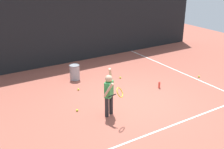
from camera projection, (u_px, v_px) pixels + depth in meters
ground_plane at (135, 101)px, 8.60m from camera, size 20.00×20.00×0.00m
court_line_baseline at (172, 126)px, 7.30m from camera, size 9.00×0.05×0.00m
court_line_sideline at (182, 73)px, 10.83m from camera, size 0.05×9.00×0.00m
back_fence_windscreen at (74, 27)px, 11.55m from camera, size 12.77×0.08×2.99m
fence_post_1 at (73, 25)px, 11.57m from camera, size 0.09×0.09×3.14m
fence_post_2 at (182, 12)px, 14.59m from camera, size 0.09×0.09×3.14m
tennis_player at (109, 92)px, 7.53m from camera, size 0.47×0.86×1.35m
ball_hopper at (75, 72)px, 10.10m from camera, size 0.38×0.38×0.56m
water_bottle at (159, 85)px, 9.47m from camera, size 0.07×0.07×0.22m
tennis_ball_0 at (120, 78)px, 10.28m from camera, size 0.07×0.07×0.07m
tennis_ball_1 at (199, 77)px, 10.37m from camera, size 0.07×0.07×0.07m
tennis_ball_2 at (77, 110)px, 7.99m from camera, size 0.07×0.07×0.07m
tennis_ball_3 at (78, 89)px, 9.32m from camera, size 0.07×0.07×0.07m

